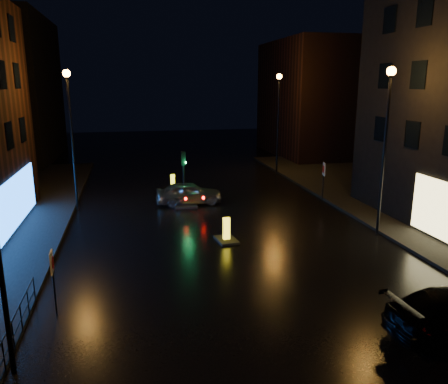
{
  "coord_description": "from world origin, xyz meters",
  "views": [
    {
      "loc": [
        -4.42,
        -13.2,
        7.57
      ],
      "look_at": [
        -0.38,
        5.58,
        2.8
      ],
      "focal_mm": 35.0,
      "sensor_mm": 36.0,
      "label": 1
    }
  ],
  "objects_px": {
    "silver_hatchback": "(189,193)",
    "road_sign_right": "(324,172)",
    "road_sign_left": "(52,268)",
    "bollard_far": "(173,186)",
    "bollard_near": "(226,236)",
    "traffic_signal": "(184,196)"
  },
  "relations": [
    {
      "from": "silver_hatchback",
      "to": "road_sign_right",
      "type": "xyz_separation_m",
      "value": [
        8.78,
        -1.1,
        1.2
      ]
    },
    {
      "from": "road_sign_left",
      "to": "road_sign_right",
      "type": "distance_m",
      "value": 19.16
    },
    {
      "from": "silver_hatchback",
      "to": "bollard_far",
      "type": "bearing_deg",
      "value": 9.32
    },
    {
      "from": "road_sign_right",
      "to": "silver_hatchback",
      "type": "bearing_deg",
      "value": 6.67
    },
    {
      "from": "road_sign_right",
      "to": "bollard_near",
      "type": "bearing_deg",
      "value": 51.78
    },
    {
      "from": "bollard_near",
      "to": "road_sign_left",
      "type": "height_order",
      "value": "road_sign_left"
    },
    {
      "from": "traffic_signal",
      "to": "bollard_near",
      "type": "distance_m",
      "value": 7.39
    },
    {
      "from": "silver_hatchback",
      "to": "bollard_near",
      "type": "height_order",
      "value": "silver_hatchback"
    },
    {
      "from": "bollard_near",
      "to": "road_sign_left",
      "type": "xyz_separation_m",
      "value": [
        -7.13,
        -5.72,
        1.44
      ]
    },
    {
      "from": "traffic_signal",
      "to": "road_sign_left",
      "type": "bearing_deg",
      "value": -114.53
    },
    {
      "from": "silver_hatchback",
      "to": "traffic_signal",
      "type": "bearing_deg",
      "value": 86.25
    },
    {
      "from": "traffic_signal",
      "to": "road_sign_right",
      "type": "bearing_deg",
      "value": -7.06
    },
    {
      "from": "bollard_near",
      "to": "road_sign_left",
      "type": "bearing_deg",
      "value": -148.75
    },
    {
      "from": "traffic_signal",
      "to": "road_sign_right",
      "type": "xyz_separation_m",
      "value": [
        9.1,
        -1.13,
        1.42
      ]
    },
    {
      "from": "bollard_near",
      "to": "bollard_far",
      "type": "relative_size",
      "value": 1.02
    },
    {
      "from": "traffic_signal",
      "to": "road_sign_left",
      "type": "distance_m",
      "value": 14.35
    },
    {
      "from": "traffic_signal",
      "to": "road_sign_right",
      "type": "distance_m",
      "value": 9.27
    },
    {
      "from": "traffic_signal",
      "to": "silver_hatchback",
      "type": "distance_m",
      "value": 0.38
    },
    {
      "from": "road_sign_right",
      "to": "traffic_signal",
      "type": "bearing_deg",
      "value": 6.77
    },
    {
      "from": "traffic_signal",
      "to": "bollard_far",
      "type": "xyz_separation_m",
      "value": [
        -0.32,
        4.1,
        -0.25
      ]
    },
    {
      "from": "traffic_signal",
      "to": "road_sign_right",
      "type": "height_order",
      "value": "traffic_signal"
    },
    {
      "from": "silver_hatchback",
      "to": "road_sign_left",
      "type": "distance_m",
      "value": 14.44
    }
  ]
}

